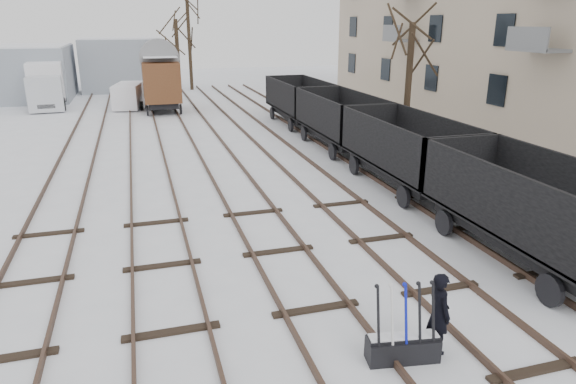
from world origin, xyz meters
The scene contains 16 objects.
ground centered at (0.00, 0.00, 0.00)m, with size 120.00×120.00×0.00m, color white.
tracks centered at (0.00, 13.67, 0.07)m, with size 13.90×52.00×0.16m.
shed_left centered at (-13.00, 36.00, 2.05)m, with size 10.00×8.00×4.10m.
shed_right centered at (-4.00, 40.00, 2.25)m, with size 7.00×6.00×4.50m.
ground_frame centered at (0.93, -2.02, 0.28)m, with size 1.35×0.61×1.49m.
worker centered at (1.68, -1.92, 0.79)m, with size 0.57×0.38×1.57m, color black.
freight_wagon_a centered at (6.00, 0.78, 0.98)m, with size 2.52×6.30×2.57m.
freight_wagon_b centered at (6.00, 7.18, 0.98)m, with size 2.52×6.30×2.57m.
freight_wagon_c centered at (6.00, 13.58, 0.98)m, with size 2.52×6.30×2.57m.
freight_wagon_d centered at (6.00, 19.98, 0.98)m, with size 2.52×6.30×2.57m.
box_van_wagon centered at (-1.54, 26.96, 2.15)m, with size 2.59×4.86×3.70m.
lorry centered at (-9.26, 31.31, 1.61)m, with size 2.65×7.02×3.12m.
panel_van centered at (-3.70, 29.02, 0.89)m, with size 2.34×4.11×1.71m.
tree_near centered at (8.87, 12.49, 2.90)m, with size 0.30×0.30×5.80m, color black.
tree_far_left centered at (0.16, 32.82, 3.00)m, with size 0.30×0.30×6.01m, color black.
tree_far_right centered at (1.67, 38.16, 4.51)m, with size 0.30×0.30×9.02m, color black.
Camera 1 is at (-3.27, -8.97, 5.81)m, focal length 32.00 mm.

